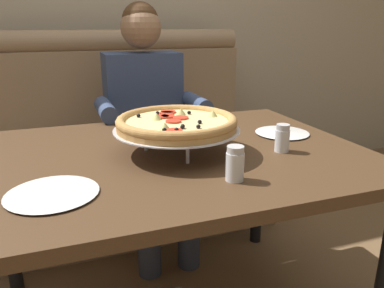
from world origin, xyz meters
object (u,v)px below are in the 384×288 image
object	(u,v)px
plate_near_right	(52,191)
diner_main	(148,114)
shaker_oregano	(282,140)
dining_table	(170,172)
plate_near_left	(282,131)
booth_bench	(125,156)
shaker_pepper_flakes	(235,166)
pizza	(177,123)

from	to	relation	value
plate_near_right	diner_main	bearing A→B (deg)	62.85
shaker_oregano	plate_near_right	world-z (taller)	shaker_oregano
shaker_oregano	plate_near_right	xyz separation A→B (m)	(-0.77, -0.11, -0.03)
dining_table	plate_near_left	xyz separation A→B (m)	(0.50, 0.06, 0.09)
dining_table	plate_near_right	world-z (taller)	plate_near_right
diner_main	shaker_oregano	size ratio (longest dim) A/B	12.97
booth_bench	diner_main	size ratio (longest dim) A/B	1.27
shaker_pepper_flakes	shaker_oregano	distance (m)	0.32
dining_table	pizza	xyz separation A→B (m)	(0.02, -0.02, 0.18)
shaker_pepper_flakes	plate_near_right	world-z (taller)	shaker_pepper_flakes
dining_table	shaker_oregano	size ratio (longest dim) A/B	13.94
pizza	plate_near_left	distance (m)	0.49
booth_bench	diner_main	xyz separation A→B (m)	(0.09, -0.27, 0.31)
pizza	plate_near_left	world-z (taller)	pizza
diner_main	plate_near_left	size ratio (longest dim) A/B	5.85
booth_bench	plate_near_right	distance (m)	1.31
shaker_oregano	plate_near_left	xyz separation A→B (m)	(0.12, 0.19, -0.03)
booth_bench	plate_near_left	world-z (taller)	booth_bench
dining_table	shaker_pepper_flakes	world-z (taller)	shaker_pepper_flakes
booth_bench	shaker_oregano	bearing A→B (deg)	-71.23
diner_main	plate_near_right	size ratio (longest dim) A/B	5.25
dining_table	booth_bench	bearing A→B (deg)	90.00
pizza	booth_bench	bearing A→B (deg)	91.26
diner_main	plate_near_right	world-z (taller)	diner_main
booth_bench	shaker_pepper_flakes	xyz separation A→B (m)	(0.10, -1.27, 0.38)
dining_table	plate_near_left	distance (m)	0.51
diner_main	shaker_pepper_flakes	size ratio (longest dim) A/B	12.37
dining_table	plate_near_right	size ratio (longest dim) A/B	5.64
plate_near_right	plate_near_left	bearing A→B (deg)	18.49
shaker_pepper_flakes	plate_near_left	xyz separation A→B (m)	(0.39, 0.37, -0.03)
plate_near_left	shaker_pepper_flakes	bearing A→B (deg)	-136.84
booth_bench	shaker_pepper_flakes	size ratio (longest dim) A/B	15.73
plate_near_right	booth_bench	bearing A→B (deg)	71.92
dining_table	shaker_oregano	world-z (taller)	shaker_oregano
shaker_oregano	shaker_pepper_flakes	bearing A→B (deg)	-146.57
pizza	shaker_oregano	distance (m)	0.37
plate_near_left	dining_table	bearing A→B (deg)	-172.67
booth_bench	pizza	bearing A→B (deg)	-88.74
plate_near_right	shaker_oregano	bearing A→B (deg)	7.85
shaker_oregano	plate_near_right	distance (m)	0.77
diner_main	plate_near_right	distance (m)	1.05
diner_main	plate_near_left	xyz separation A→B (m)	(0.41, -0.64, 0.04)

